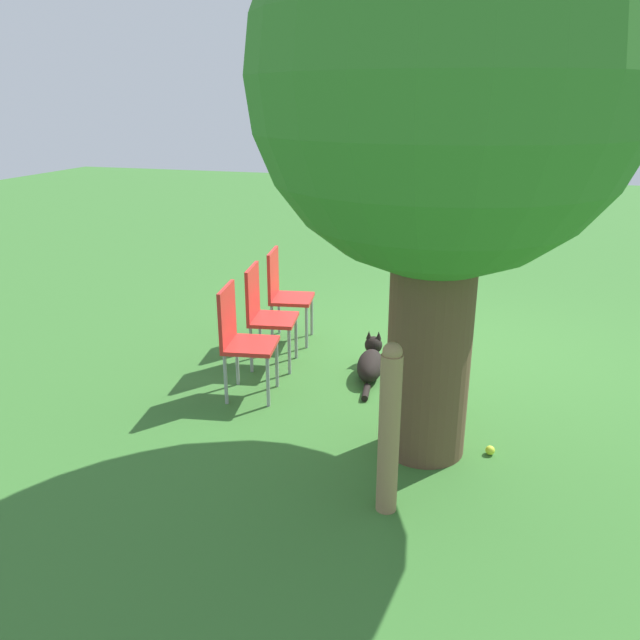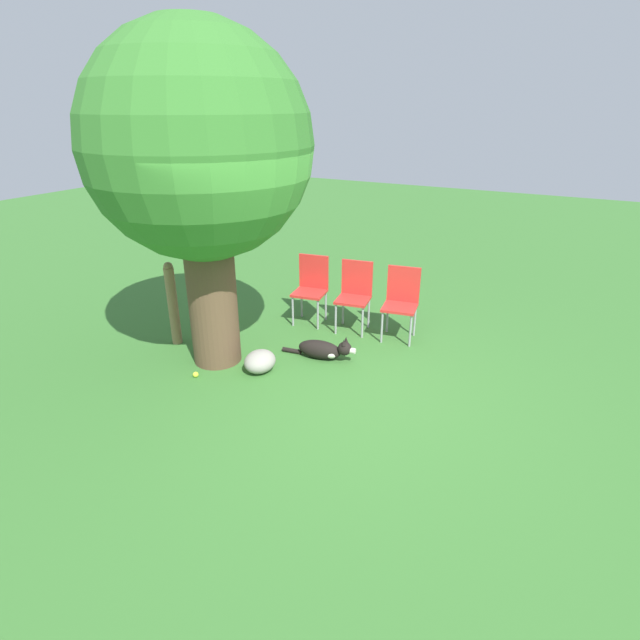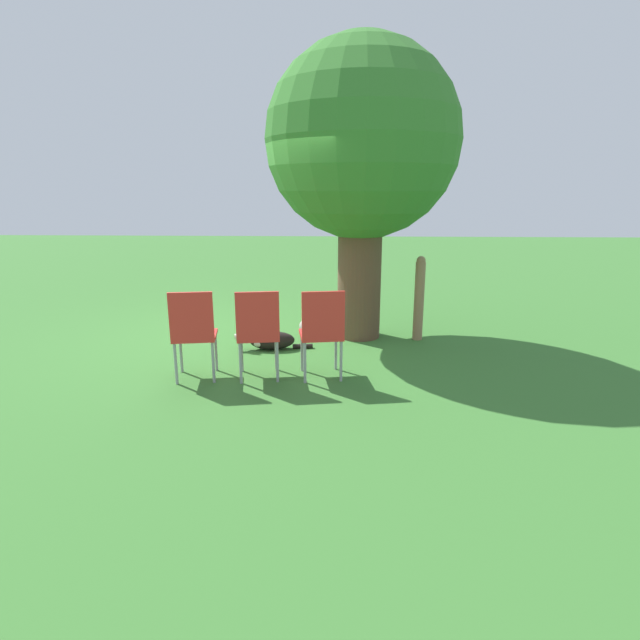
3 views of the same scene
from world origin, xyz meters
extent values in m
plane|color=#38702D|center=(0.00, 0.00, 0.00)|extent=(30.00, 30.00, 0.00)
cylinder|color=brown|center=(-0.07, 1.58, 0.94)|extent=(0.58, 0.58, 1.88)
sphere|color=#387A2D|center=(-0.07, 1.58, 2.56)|extent=(2.45, 2.45, 2.45)
ellipsoid|color=black|center=(0.58, 0.48, 0.12)|extent=(0.31, 0.59, 0.23)
ellipsoid|color=silver|center=(0.60, 0.32, 0.10)|extent=(0.22, 0.22, 0.14)
sphere|color=black|center=(0.62, 0.15, 0.19)|extent=(0.19, 0.19, 0.17)
cylinder|color=silver|center=(0.63, 0.05, 0.18)|extent=(0.08, 0.09, 0.07)
cone|color=black|center=(0.66, 0.15, 0.29)|extent=(0.05, 0.05, 0.08)
cone|color=black|center=(0.57, 0.14, 0.29)|extent=(0.05, 0.05, 0.08)
cylinder|color=black|center=(0.53, 0.86, 0.03)|extent=(0.09, 0.26, 0.06)
cylinder|color=#937551|center=(0.06, 2.37, 0.52)|extent=(0.13, 0.13, 1.05)
sphere|color=#937551|center=(0.06, 2.37, 1.07)|extent=(0.12, 0.12, 0.12)
cube|color=red|center=(1.57, -0.20, 0.46)|extent=(0.49, 0.50, 0.04)
cube|color=red|center=(1.76, -0.17, 0.73)|extent=(0.10, 0.44, 0.49)
cylinder|color=#99999E|center=(1.42, -0.42, 0.22)|extent=(0.03, 0.03, 0.45)
cylinder|color=#99999E|center=(1.36, -0.04, 0.22)|extent=(0.03, 0.03, 0.45)
cylinder|color=#99999E|center=(1.78, -0.36, 0.22)|extent=(0.03, 0.03, 0.45)
cylinder|color=#99999E|center=(1.71, 0.01, 0.22)|extent=(0.03, 0.03, 0.45)
cube|color=red|center=(1.52, 0.46, 0.46)|extent=(0.49, 0.50, 0.04)
cube|color=red|center=(1.71, 0.49, 0.73)|extent=(0.10, 0.44, 0.49)
cylinder|color=#99999E|center=(1.37, 0.25, 0.22)|extent=(0.03, 0.03, 0.45)
cylinder|color=#99999E|center=(1.31, 0.62, 0.22)|extent=(0.03, 0.03, 0.45)
cylinder|color=#99999E|center=(1.73, 0.30, 0.22)|extent=(0.03, 0.03, 0.45)
cylinder|color=#99999E|center=(1.67, 0.68, 0.22)|extent=(0.03, 0.03, 0.45)
cube|color=red|center=(1.48, 1.13, 0.46)|extent=(0.49, 0.50, 0.04)
cube|color=red|center=(1.67, 1.16, 0.73)|extent=(0.10, 0.44, 0.49)
cylinder|color=#99999E|center=(1.33, 0.91, 0.22)|extent=(0.03, 0.03, 0.45)
cylinder|color=#99999E|center=(1.27, 1.29, 0.22)|extent=(0.03, 0.03, 0.45)
cylinder|color=#99999E|center=(1.68, 0.97, 0.22)|extent=(0.03, 0.03, 0.45)
cylinder|color=#99999E|center=(1.62, 1.34, 0.22)|extent=(0.03, 0.03, 0.45)
sphere|color=#CCE033|center=(-0.54, 1.53, 0.03)|extent=(0.07, 0.07, 0.07)
ellipsoid|color=gray|center=(-0.06, 0.94, 0.13)|extent=(0.42, 0.36, 0.26)
camera|label=1|loc=(-0.49, 5.65, 2.44)|focal=35.00mm
camera|label=2|loc=(-4.36, -2.17, 2.97)|focal=28.00mm
camera|label=3|loc=(6.57, 1.33, 1.97)|focal=28.00mm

